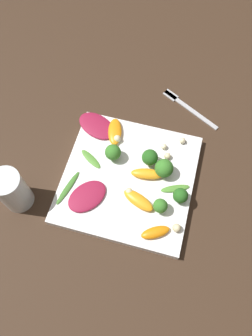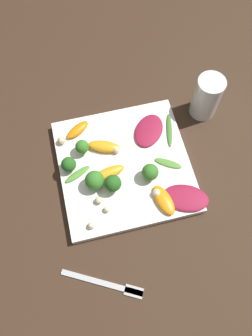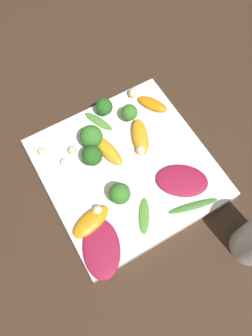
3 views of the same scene
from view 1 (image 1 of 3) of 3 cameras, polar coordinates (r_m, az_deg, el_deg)
name	(u,v)px [view 1 (image 1 of 3)]	position (r m, az deg, el deg)	size (l,w,h in m)	color
ground_plane	(128,181)	(0.77, 0.39, -2.28)	(2.40, 2.40, 0.00)	#382619
plate	(128,179)	(0.76, 0.39, -1.96)	(0.30, 0.30, 0.02)	white
drinking_glass	(12,191)	(0.74, -19.16, -3.73)	(0.07, 0.07, 0.11)	white
fork	(185,105)	(0.89, 10.16, 10.77)	(0.16, 0.10, 0.01)	#B2B2B7
radicchio_leaf_0	(87,196)	(0.74, -6.79, -4.90)	(0.11, 0.11, 0.01)	maroon
radicchio_leaf_1	(97,126)	(0.82, -5.11, 7.34)	(0.12, 0.10, 0.01)	maroon
orange_segment_0	(115,132)	(0.80, -1.95, 6.36)	(0.05, 0.08, 0.01)	orange
orange_segment_1	(155,232)	(0.71, 5.13, -11.10)	(0.07, 0.05, 0.02)	orange
orange_segment_2	(147,174)	(0.75, 3.69, -1.03)	(0.08, 0.04, 0.02)	orange
orange_segment_3	(138,200)	(0.72, 2.17, -5.64)	(0.08, 0.06, 0.02)	orange
broccoli_floret_0	(164,168)	(0.74, 6.64, -0.03)	(0.04, 0.04, 0.05)	#7A9E51
broccoli_floret_1	(180,196)	(0.73, 9.46, -4.79)	(0.03, 0.03, 0.04)	#84AD5B
broccoli_floret_2	(150,158)	(0.75, 4.17, 1.82)	(0.04, 0.04, 0.05)	#7A9E51
broccoli_floret_3	(160,206)	(0.71, 6.00, -6.58)	(0.03, 0.03, 0.04)	#7A9E51
broccoli_floret_4	(113,152)	(0.76, -2.29, 2.73)	(0.04, 0.04, 0.04)	#84AD5B
arugula_sprig_0	(175,189)	(0.75, 8.54, -3.61)	(0.07, 0.04, 0.01)	#518E33
arugula_sprig_1	(68,188)	(0.75, -10.09, -3.42)	(0.03, 0.09, 0.00)	#3D7528
arugula_sprig_2	(91,159)	(0.78, -6.15, 1.59)	(0.06, 0.05, 0.00)	#518E33
macadamia_nut_0	(177,228)	(0.71, 8.81, -10.28)	(0.02, 0.02, 0.02)	beige
macadamia_nut_1	(167,156)	(0.77, 7.22, 2.09)	(0.02, 0.02, 0.02)	beige
macadamia_nut_2	(129,192)	(0.73, 0.53, -4.14)	(0.02, 0.02, 0.02)	beige
macadamia_nut_3	(117,139)	(0.79, -1.56, 5.12)	(0.02, 0.02, 0.02)	beige
macadamia_nut_4	(182,141)	(0.80, 9.79, 4.72)	(0.02, 0.02, 0.02)	beige
macadamia_nut_5	(164,146)	(0.79, 6.60, 3.75)	(0.01, 0.01, 0.01)	beige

